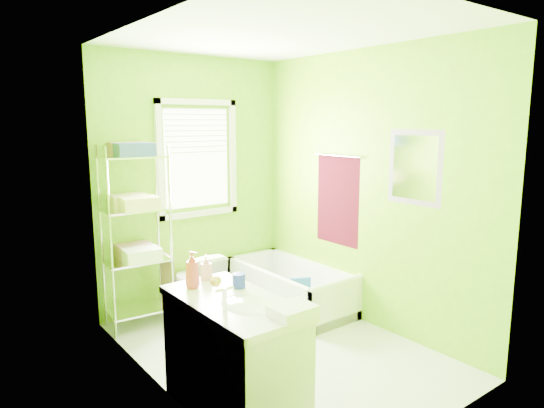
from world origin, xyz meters
TOP-DOWN VIEW (x-y plane):
  - ground at (0.00, 0.00)m, footprint 2.90×2.90m
  - room_envelope at (0.00, 0.00)m, footprint 2.14×2.94m
  - window at (0.05, 1.42)m, footprint 0.92×0.05m
  - door at (-1.04, -1.00)m, footprint 0.09×0.80m
  - right_wall_decor at (1.04, -0.02)m, footprint 0.04×1.48m
  - bathtub at (0.72, 0.69)m, footprint 0.67×1.43m
  - toilet at (-0.19, 1.09)m, footprint 0.37×0.65m
  - vanity at (-0.79, -0.54)m, footprint 0.55×1.08m
  - wire_shelf_unit at (-0.72, 1.21)m, footprint 0.61×0.49m

SIDE VIEW (x-z plane):
  - ground at x=0.00m, z-range 0.00..0.00m
  - bathtub at x=0.72m, z-range -0.08..0.38m
  - toilet at x=-0.19m, z-range 0.00..0.66m
  - vanity at x=-0.79m, z-range -0.10..0.96m
  - door at x=-1.04m, z-range 0.00..2.00m
  - wire_shelf_unit at x=-0.72m, z-range 0.20..1.94m
  - right_wall_decor at x=1.04m, z-range 0.74..1.91m
  - room_envelope at x=0.00m, z-range 0.24..2.86m
  - window at x=0.05m, z-range 1.00..2.22m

